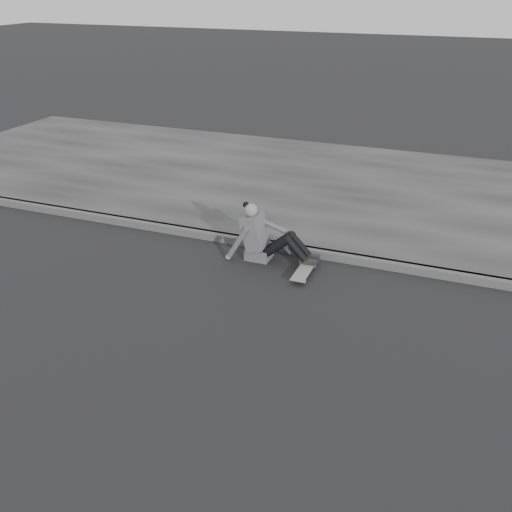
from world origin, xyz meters
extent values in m
plane|color=black|center=(0.00, 0.00, 0.00)|extent=(80.00, 80.00, 0.00)
cube|color=#484848|center=(0.00, 2.58, 0.06)|extent=(24.00, 0.16, 0.12)
cube|color=#343434|center=(0.00, 5.60, 0.06)|extent=(24.00, 6.00, 0.12)
cylinder|color=#9C9B96|center=(-2.24, 1.70, 0.03)|extent=(0.03, 0.05, 0.05)
cylinder|color=#9C9B96|center=(-2.09, 1.70, 0.03)|extent=(0.03, 0.05, 0.05)
cylinder|color=#9C9B96|center=(-2.24, 2.22, 0.03)|extent=(0.03, 0.05, 0.05)
cylinder|color=#9C9B96|center=(-2.09, 2.22, 0.03)|extent=(0.03, 0.05, 0.05)
cube|color=#2F2F31|center=(-2.16, 1.70, 0.06)|extent=(0.16, 0.04, 0.03)
cube|color=#2F2F31|center=(-2.16, 2.22, 0.06)|extent=(0.16, 0.04, 0.03)
cube|color=slate|center=(-2.16, 1.96, 0.08)|extent=(0.20, 0.78, 0.02)
cube|color=#4E4E51|center=(-2.96, 2.21, 0.09)|extent=(0.36, 0.34, 0.18)
cube|color=#4E4E51|center=(-3.03, 2.21, 0.43)|extent=(0.37, 0.40, 0.57)
cube|color=#4E4E51|center=(-3.16, 2.21, 0.55)|extent=(0.14, 0.30, 0.20)
cylinder|color=gray|center=(-3.08, 2.21, 0.67)|extent=(0.09, 0.09, 0.08)
sphere|color=gray|center=(-3.09, 2.21, 0.76)|extent=(0.20, 0.20, 0.20)
sphere|color=black|center=(-3.18, 2.23, 0.83)|extent=(0.09, 0.09, 0.09)
cylinder|color=black|center=(-2.65, 2.12, 0.28)|extent=(0.43, 0.13, 0.39)
cylinder|color=black|center=(-2.65, 2.30, 0.28)|extent=(0.43, 0.13, 0.39)
cylinder|color=black|center=(-2.35, 2.12, 0.28)|extent=(0.35, 0.11, 0.36)
cylinder|color=black|center=(-2.35, 2.30, 0.28)|extent=(0.35, 0.11, 0.36)
sphere|color=black|center=(-2.48, 2.12, 0.42)|extent=(0.13, 0.13, 0.13)
sphere|color=black|center=(-2.48, 2.30, 0.42)|extent=(0.13, 0.13, 0.13)
cube|color=black|center=(-2.16, 2.12, 0.12)|extent=(0.24, 0.08, 0.07)
cube|color=black|center=(-2.16, 2.30, 0.12)|extent=(0.24, 0.08, 0.07)
cylinder|color=#4E4E51|center=(-3.23, 2.00, 0.29)|extent=(0.38, 0.08, 0.58)
sphere|color=gray|center=(-3.38, 1.99, 0.04)|extent=(0.08, 0.08, 0.08)
cylinder|color=#4E4E51|center=(-2.79, 2.37, 0.49)|extent=(0.48, 0.08, 0.21)
camera|label=1|loc=(-0.18, -5.06, 3.87)|focal=40.00mm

